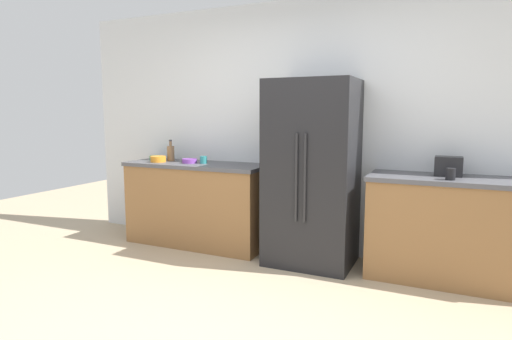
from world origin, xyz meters
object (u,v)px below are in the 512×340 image
at_px(cup_b, 451,174).
at_px(bottle_a, 171,153).
at_px(refrigerator, 312,173).
at_px(bowl_b, 190,161).
at_px(bowl_c, 156,158).
at_px(cup_a, 204,160).
at_px(toaster, 448,166).
at_px(bowl_a, 158,159).

bearing_deg(cup_b, bottle_a, 175.70).
xyz_separation_m(refrigerator, bowl_b, (-1.40, 0.02, 0.05)).
height_order(refrigerator, bowl_b, refrigerator).
bearing_deg(bowl_c, cup_b, -3.97).
bearing_deg(bowl_b, cup_a, 9.29).
bearing_deg(cup_a, bowl_b, -170.71).
relative_size(toaster, cup_a, 2.80).
height_order(bowl_b, bowl_c, bowl_c).
distance_m(toaster, bowl_c, 3.12).
relative_size(bowl_a, bowl_b, 1.06).
distance_m(bottle_a, bowl_c, 0.22).
distance_m(refrigerator, bowl_a, 1.78).
distance_m(bottle_a, cup_a, 0.49).
bearing_deg(toaster, cup_b, -85.34).
bearing_deg(bowl_c, bowl_b, -9.90).
height_order(refrigerator, cup_a, refrigerator).
bearing_deg(bowl_a, cup_b, -1.24).
bearing_deg(bowl_b, bowl_a, -170.82).
xyz_separation_m(bottle_a, bowl_b, (0.32, -0.09, -0.07)).
bearing_deg(bowl_b, bowl_c, 170.10).
xyz_separation_m(bottle_a, bowl_a, (-0.06, -0.15, -0.06)).
height_order(refrigerator, bowl_a, refrigerator).
distance_m(refrigerator, bottle_a, 1.72).
height_order(refrigerator, cup_b, refrigerator).
distance_m(refrigerator, bowl_c, 1.93).
bearing_deg(refrigerator, toaster, 6.15).
xyz_separation_m(cup_a, bowl_c, (-0.69, 0.07, -0.01)).
relative_size(bottle_a, bowl_c, 1.71).
distance_m(toaster, bowl_b, 2.59).
relative_size(refrigerator, bowl_b, 10.95).
bearing_deg(bowl_b, bottle_a, 163.39).
bearing_deg(cup_a, bowl_a, -170.79).
relative_size(bottle_a, bowl_b, 1.50).
bearing_deg(bowl_a, cup_a, 9.21).
bearing_deg(bottle_a, cup_b, -4.30).
relative_size(refrigerator, bottle_a, 7.29).
bearing_deg(refrigerator, bowl_a, -178.59).
distance_m(refrigerator, bowl_b, 1.40).
relative_size(refrigerator, cup_a, 22.00).
distance_m(toaster, bottle_a, 2.90).
bearing_deg(cup_b, bowl_a, 178.76).
height_order(cup_b, bowl_c, cup_b).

